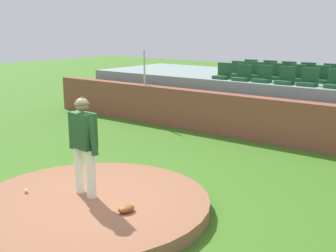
# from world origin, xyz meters

# --- Properties ---
(ground_plane) EXTENTS (60.00, 60.00, 0.00)m
(ground_plane) POSITION_xyz_m (0.00, 0.00, 0.00)
(ground_plane) COLOR #3B6F1E
(pitchers_mound) EXTENTS (4.09, 4.09, 0.23)m
(pitchers_mound) POSITION_xyz_m (0.00, 0.00, 0.11)
(pitchers_mound) COLOR #925D41
(pitchers_mound) RESTS_ON ground_plane
(pitcher) EXTENTS (0.79, 0.30, 1.76)m
(pitcher) POSITION_xyz_m (-0.22, 0.07, 1.25)
(pitcher) COLOR white
(pitcher) RESTS_ON pitchers_mound
(baseball) EXTENTS (0.07, 0.07, 0.07)m
(baseball) POSITION_xyz_m (-1.13, -0.53, 0.26)
(baseball) COLOR white
(baseball) RESTS_ON pitchers_mound
(fielding_glove) EXTENTS (0.23, 0.32, 0.11)m
(fielding_glove) POSITION_xyz_m (0.85, -0.03, 0.28)
(fielding_glove) COLOR brown
(fielding_glove) RESTS_ON pitchers_mound
(brick_barrier) EXTENTS (16.26, 0.40, 1.23)m
(brick_barrier) POSITION_xyz_m (0.00, 6.16, 0.62)
(brick_barrier) COLOR brown
(brick_barrier) RESTS_ON ground_plane
(fence_post_left) EXTENTS (0.06, 0.06, 1.17)m
(fence_post_left) POSITION_xyz_m (-4.10, 6.16, 1.82)
(fence_post_left) COLOR silver
(fence_post_left) RESTS_ON brick_barrier
(bleacher_platform) EXTENTS (14.24, 4.02, 1.51)m
(bleacher_platform) POSITION_xyz_m (0.00, 8.77, 0.76)
(bleacher_platform) COLOR gray
(bleacher_platform) RESTS_ON ground_plane
(stadium_chair_0) EXTENTS (0.48, 0.44, 0.50)m
(stadium_chair_0) POSITION_xyz_m (-1.75, 7.30, 1.67)
(stadium_chair_0) COLOR #1E502D
(stadium_chair_0) RESTS_ON bleacher_platform
(stadium_chair_1) EXTENTS (0.48, 0.44, 0.50)m
(stadium_chair_1) POSITION_xyz_m (-1.02, 7.26, 1.67)
(stadium_chair_1) COLOR #1E502D
(stadium_chair_1) RESTS_ON bleacher_platform
(stadium_chair_2) EXTENTS (0.48, 0.44, 0.50)m
(stadium_chair_2) POSITION_xyz_m (-0.35, 7.30, 1.67)
(stadium_chair_2) COLOR #1E502D
(stadium_chair_2) RESTS_ON bleacher_platform
(stadium_chair_3) EXTENTS (0.48, 0.44, 0.50)m
(stadium_chair_3) POSITION_xyz_m (0.37, 7.27, 1.67)
(stadium_chair_3) COLOR #1E502D
(stadium_chair_3) RESTS_ON bleacher_platform
(stadium_chair_4) EXTENTS (0.48, 0.44, 0.50)m
(stadium_chair_4) POSITION_xyz_m (1.04, 7.30, 1.67)
(stadium_chair_4) COLOR #1E502D
(stadium_chair_4) RESTS_ON bleacher_platform
(stadium_chair_5) EXTENTS (0.48, 0.44, 0.50)m
(stadium_chair_5) POSITION_xyz_m (1.78, 7.31, 1.67)
(stadium_chair_5) COLOR #1E502D
(stadium_chair_5) RESTS_ON bleacher_platform
(stadium_chair_6) EXTENTS (0.48, 0.44, 0.50)m
(stadium_chair_6) POSITION_xyz_m (-1.75, 8.21, 1.67)
(stadium_chair_6) COLOR #1E502D
(stadium_chair_6) RESTS_ON bleacher_platform
(stadium_chair_7) EXTENTS (0.48, 0.44, 0.50)m
(stadium_chair_7) POSITION_xyz_m (-1.06, 8.21, 1.67)
(stadium_chair_7) COLOR #1E502D
(stadium_chair_7) RESTS_ON bleacher_platform
(stadium_chair_8) EXTENTS (0.48, 0.44, 0.50)m
(stadium_chair_8) POSITION_xyz_m (-0.37, 8.17, 1.67)
(stadium_chair_8) COLOR #1E502D
(stadium_chair_8) RESTS_ON bleacher_platform
(stadium_chair_9) EXTENTS (0.48, 0.44, 0.50)m
(stadium_chair_9) POSITION_xyz_m (0.33, 8.16, 1.67)
(stadium_chair_9) COLOR #1E502D
(stadium_chair_9) RESTS_ON bleacher_platform
(stadium_chair_10) EXTENTS (0.48, 0.44, 0.50)m
(stadium_chair_10) POSITION_xyz_m (1.07, 8.21, 1.67)
(stadium_chair_10) COLOR #1E502D
(stadium_chair_10) RESTS_ON bleacher_platform
(stadium_chair_12) EXTENTS (0.48, 0.44, 0.50)m
(stadium_chair_12) POSITION_xyz_m (-1.75, 9.11, 1.67)
(stadium_chair_12) COLOR #1E502D
(stadium_chair_12) RESTS_ON bleacher_platform
(stadium_chair_13) EXTENTS (0.48, 0.44, 0.50)m
(stadium_chair_13) POSITION_xyz_m (-1.02, 9.11, 1.67)
(stadium_chair_13) COLOR #1E502D
(stadium_chair_13) RESTS_ON bleacher_platform
(stadium_chair_14) EXTENTS (0.48, 0.44, 0.50)m
(stadium_chair_14) POSITION_xyz_m (-0.32, 9.06, 1.67)
(stadium_chair_14) COLOR #1E502D
(stadium_chair_14) RESTS_ON bleacher_platform
(stadium_chair_15) EXTENTS (0.48, 0.44, 0.50)m
(stadium_chair_15) POSITION_xyz_m (0.33, 9.06, 1.67)
(stadium_chair_15) COLOR #1E502D
(stadium_chair_15) RESTS_ON bleacher_platform
(stadium_chair_16) EXTENTS (0.48, 0.44, 0.50)m
(stadium_chair_16) POSITION_xyz_m (1.06, 9.07, 1.67)
(stadium_chair_16) COLOR #1E502D
(stadium_chair_16) RESTS_ON bleacher_platform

